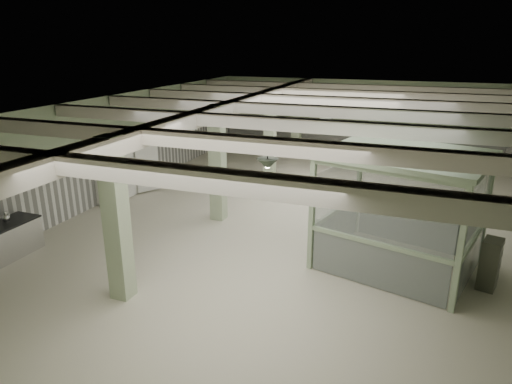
% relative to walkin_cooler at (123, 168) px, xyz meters
% --- Properties ---
extents(floor, '(20.00, 20.00, 0.00)m').
position_rel_walkin_cooler_xyz_m(floor, '(6.62, 0.19, -1.08)').
color(floor, silver).
rests_on(floor, ground).
extents(ceiling, '(14.00, 20.00, 0.02)m').
position_rel_walkin_cooler_xyz_m(ceiling, '(6.62, 0.19, 2.52)').
color(ceiling, beige).
rests_on(ceiling, wall_back).
extents(wall_back, '(14.00, 0.02, 3.60)m').
position_rel_walkin_cooler_xyz_m(wall_back, '(6.62, 10.19, 0.72)').
color(wall_back, '#A8BA95').
rests_on(wall_back, floor).
extents(wall_front, '(14.00, 0.02, 3.60)m').
position_rel_walkin_cooler_xyz_m(wall_front, '(6.62, -9.81, 0.72)').
color(wall_front, '#A8BA95').
rests_on(wall_front, floor).
extents(wall_left, '(0.02, 20.00, 3.60)m').
position_rel_walkin_cooler_xyz_m(wall_left, '(-0.38, 0.19, 0.72)').
color(wall_left, '#A8BA95').
rests_on(wall_left, floor).
extents(wainscot_left, '(0.05, 19.90, 1.50)m').
position_rel_walkin_cooler_xyz_m(wainscot_left, '(-0.35, 0.19, -0.33)').
color(wainscot_left, white).
rests_on(wainscot_left, floor).
extents(wainscot_back, '(13.90, 0.05, 1.50)m').
position_rel_walkin_cooler_xyz_m(wainscot_back, '(6.62, 10.17, -0.33)').
color(wainscot_back, white).
rests_on(wainscot_back, floor).
extents(girder, '(0.45, 19.90, 0.40)m').
position_rel_walkin_cooler_xyz_m(girder, '(4.12, 0.19, 2.30)').
color(girder, beige).
rests_on(girder, ceiling).
extents(beam_a, '(13.90, 0.35, 0.32)m').
position_rel_walkin_cooler_xyz_m(beam_a, '(6.62, -7.31, 2.34)').
color(beam_a, beige).
rests_on(beam_a, ceiling).
extents(beam_b, '(13.90, 0.35, 0.32)m').
position_rel_walkin_cooler_xyz_m(beam_b, '(6.62, -4.81, 2.34)').
color(beam_b, beige).
rests_on(beam_b, ceiling).
extents(beam_c, '(13.90, 0.35, 0.32)m').
position_rel_walkin_cooler_xyz_m(beam_c, '(6.62, -2.31, 2.34)').
color(beam_c, beige).
rests_on(beam_c, ceiling).
extents(beam_d, '(13.90, 0.35, 0.32)m').
position_rel_walkin_cooler_xyz_m(beam_d, '(6.62, 0.19, 2.34)').
color(beam_d, beige).
rests_on(beam_d, ceiling).
extents(beam_e, '(13.90, 0.35, 0.32)m').
position_rel_walkin_cooler_xyz_m(beam_e, '(6.62, 2.69, 2.34)').
color(beam_e, beige).
rests_on(beam_e, ceiling).
extents(beam_f, '(13.90, 0.35, 0.32)m').
position_rel_walkin_cooler_xyz_m(beam_f, '(6.62, 5.19, 2.34)').
color(beam_f, beige).
rests_on(beam_f, ceiling).
extents(beam_g, '(13.90, 0.35, 0.32)m').
position_rel_walkin_cooler_xyz_m(beam_g, '(6.62, 7.69, 2.34)').
color(beam_g, beige).
rests_on(beam_g, ceiling).
extents(column_a, '(0.42, 0.42, 3.60)m').
position_rel_walkin_cooler_xyz_m(column_a, '(4.12, -5.81, 0.72)').
color(column_a, '#ACBF9A').
rests_on(column_a, floor).
extents(column_b, '(0.42, 0.42, 3.60)m').
position_rel_walkin_cooler_xyz_m(column_b, '(4.12, -0.81, 0.72)').
color(column_b, '#ACBF9A').
rests_on(column_b, floor).
extents(column_c, '(0.42, 0.42, 3.60)m').
position_rel_walkin_cooler_xyz_m(column_c, '(4.12, 4.19, 0.72)').
color(column_c, '#ACBF9A').
rests_on(column_c, floor).
extents(column_d, '(0.42, 0.42, 3.60)m').
position_rel_walkin_cooler_xyz_m(column_d, '(4.12, 8.19, 0.72)').
color(column_d, '#ACBF9A').
rests_on(column_d, floor).
extents(pendant_front, '(0.44, 0.44, 0.22)m').
position_rel_walkin_cooler_xyz_m(pendant_front, '(7.12, -4.81, 1.97)').
color(pendant_front, '#2C382A').
rests_on(pendant_front, ceiling).
extents(pendant_mid, '(0.44, 0.44, 0.22)m').
position_rel_walkin_cooler_xyz_m(pendant_mid, '(7.12, 0.69, 1.97)').
color(pendant_mid, '#2C382A').
rests_on(pendant_mid, ceiling).
extents(pendant_back, '(0.44, 0.44, 0.22)m').
position_rel_walkin_cooler_xyz_m(pendant_back, '(7.12, 5.69, 1.97)').
color(pendant_back, '#2C382A').
rests_on(pendant_back, ceiling).
extents(pitcher_far, '(0.26, 0.28, 0.29)m').
position_rel_walkin_cooler_xyz_m(pitcher_far, '(0.05, -5.07, -0.04)').
color(pitcher_far, silver).
rests_on(pitcher_far, prep_counter).
extents(walkin_cooler, '(0.99, 2.36, 2.17)m').
position_rel_walkin_cooler_xyz_m(walkin_cooler, '(0.00, 0.00, 0.00)').
color(walkin_cooler, white).
rests_on(walkin_cooler, floor).
extents(guard_booth, '(4.27, 3.87, 2.92)m').
position_rel_walkin_cooler_xyz_m(guard_booth, '(9.64, -2.16, 0.85)').
color(guard_booth, '#99B08D').
rests_on(guard_booth, floor).
extents(filing_cabinet, '(0.52, 0.63, 1.18)m').
position_rel_walkin_cooler_xyz_m(filing_cabinet, '(11.69, -2.59, -0.49)').
color(filing_cabinet, '#515446').
rests_on(filing_cabinet, floor).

